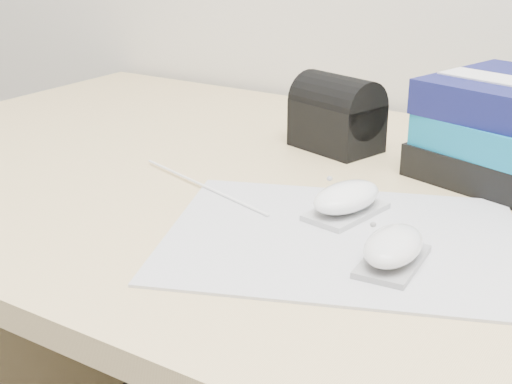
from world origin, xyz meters
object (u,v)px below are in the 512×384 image
Objects in this scene: mouse_rear at (347,200)px; mouse_front at (393,248)px; desk at (401,349)px; pouch at (337,114)px.

mouse_rear reaches higher than mouse_front.
mouse_rear is at bearing -103.47° from desk.
mouse_front is (0.09, -0.09, -0.00)m from mouse_rear.
pouch is (-0.12, 0.22, 0.03)m from mouse_rear.
mouse_front reaches higher than desk.
mouse_front is 0.38m from pouch.
mouse_front is at bearing -74.73° from desk.
desk is 15.07× the size of mouse_rear.
desk is 0.29m from mouse_rear.
mouse_rear is 1.10× the size of mouse_front.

